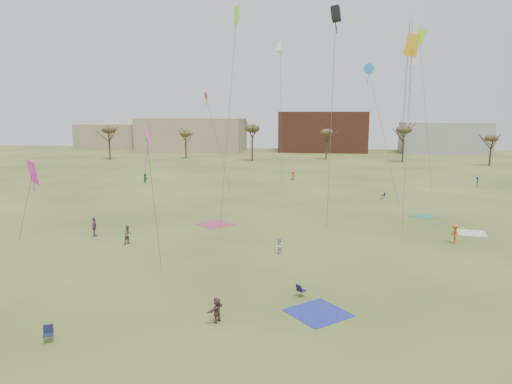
# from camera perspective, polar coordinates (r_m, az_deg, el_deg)

# --- Properties ---
(ground) EXTENTS (260.00, 260.00, 0.00)m
(ground) POSITION_cam_1_polar(r_m,az_deg,el_deg) (27.53, -3.74, -15.67)
(ground) COLOR #364C17
(ground) RESTS_ON ground
(spectator_fore_b) EXTENTS (0.99, 1.07, 1.76)m
(spectator_fore_b) POSITION_cam_1_polar(r_m,az_deg,el_deg) (43.79, -15.44, -5.05)
(spectator_fore_b) COLOR #7A5C4D
(spectator_fore_b) RESTS_ON ground
(spectator_fore_c) EXTENTS (0.92, 1.41, 1.46)m
(spectator_fore_c) POSITION_cam_1_polar(r_m,az_deg,el_deg) (27.30, -4.84, -14.23)
(spectator_fore_c) COLOR #513D3A
(spectator_fore_c) RESTS_ON ground
(flyer_mid_b) EXTENTS (0.76, 1.25, 1.89)m
(flyer_mid_b) POSITION_cam_1_polar(r_m,az_deg,el_deg) (46.05, 23.18, -4.69)
(flyer_mid_b) COLOR #D85028
(flyer_mid_b) RESTS_ON ground
(spectator_mid_d) EXTENTS (0.82, 1.18, 1.86)m
(spectator_mid_d) POSITION_cam_1_polar(r_m,az_deg,el_deg) (47.37, -19.25, -4.07)
(spectator_mid_d) COLOR #7E3887
(spectator_mid_d) RESTS_ON ground
(spectator_mid_e) EXTENTS (0.90, 0.88, 1.46)m
(spectator_mid_e) POSITION_cam_1_polar(r_m,az_deg,el_deg) (39.26, 2.87, -6.65)
(spectator_mid_e) COLOR silver
(spectator_mid_e) RESTS_ON ground
(flyer_far_a) EXTENTS (1.28, 1.53, 1.65)m
(flyer_far_a) POSITION_cam_1_polar(r_m,az_deg,el_deg) (80.58, -13.45, 1.66)
(flyer_far_a) COLOR #287839
(flyer_far_a) RESTS_ON ground
(flyer_far_b) EXTENTS (0.85, 0.72, 1.48)m
(flyer_far_b) POSITION_cam_1_polar(r_m,az_deg,el_deg) (82.34, 4.57, 2.01)
(flyer_far_b) COLOR #B8521F
(flyer_far_b) RESTS_ON ground
(flyer_far_c) EXTENTS (0.92, 1.14, 1.53)m
(flyer_far_c) POSITION_cam_1_polar(r_m,az_deg,el_deg) (83.20, 25.51, 1.18)
(flyer_far_c) COLOR navy
(flyer_far_c) RESTS_ON ground
(blanket_blue) EXTENTS (4.43, 4.43, 0.03)m
(blanket_blue) POSITION_cam_1_polar(r_m,az_deg,el_deg) (28.83, 7.63, -14.51)
(blanket_blue) COLOR #222E97
(blanket_blue) RESTS_ON ground
(blanket_cream) EXTENTS (3.01, 3.01, 0.03)m
(blanket_cream) POSITION_cam_1_polar(r_m,az_deg,el_deg) (50.83, 24.96, -4.60)
(blanket_cream) COLOR silver
(blanket_cream) RESTS_ON ground
(blanket_plum) EXTENTS (4.48, 4.48, 0.03)m
(blanket_plum) POSITION_cam_1_polar(r_m,az_deg,el_deg) (49.84, -5.02, -3.98)
(blanket_plum) COLOR #AD355F
(blanket_plum) RESTS_ON ground
(blanket_olive) EXTENTS (3.72, 3.72, 0.03)m
(blanket_olive) POSITION_cam_1_polar(r_m,az_deg,el_deg) (56.76, 19.87, -2.83)
(blanket_olive) COLOR #2E7E53
(blanket_olive) RESTS_ON ground
(camp_chair_left) EXTENTS (0.69, 0.71, 0.87)m
(camp_chair_left) POSITION_cam_1_polar(r_m,az_deg,el_deg) (27.50, -24.13, -15.98)
(camp_chair_left) COLOR #151B3A
(camp_chair_left) RESTS_ON ground
(camp_chair_center) EXTENTS (0.74, 0.74, 0.87)m
(camp_chair_center) POSITION_cam_1_polar(r_m,az_deg,el_deg) (30.92, 5.56, -12.22)
(camp_chair_center) COLOR #131836
(camp_chair_center) RESTS_ON ground
(camp_chair_right) EXTENTS (0.65, 0.62, 0.87)m
(camp_chair_right) POSITION_cam_1_polar(r_m,az_deg,el_deg) (66.52, 15.33, -0.59)
(camp_chair_right) COLOR #131534
(camp_chair_right) RESTS_ON ground
(kites_aloft) EXTENTS (70.12, 53.08, 22.35)m
(kites_aloft) POSITION_cam_1_polar(r_m,az_deg,el_deg) (56.87, 5.04, 16.09)
(kites_aloft) COLOR red
(kites_aloft) RESTS_ON ground
(tree_line) EXTENTS (117.44, 49.32, 8.91)m
(tree_line) POSITION_cam_1_polar(r_m,az_deg,el_deg) (103.84, 3.81, 7.14)
(tree_line) COLOR #3A2B1E
(tree_line) RESTS_ON ground
(building_tan) EXTENTS (32.00, 14.00, 10.00)m
(building_tan) POSITION_cam_1_polar(r_m,az_deg,el_deg) (145.16, -7.91, 6.99)
(building_tan) COLOR #937F60
(building_tan) RESTS_ON ground
(building_brick) EXTENTS (26.00, 16.00, 12.00)m
(building_brick) POSITION_cam_1_polar(r_m,az_deg,el_deg) (144.41, 8.22, 7.36)
(building_brick) COLOR brown
(building_brick) RESTS_ON ground
(building_grey) EXTENTS (24.00, 12.00, 9.00)m
(building_grey) POSITION_cam_1_polar(r_m,az_deg,el_deg) (146.65, 22.09, 6.20)
(building_grey) COLOR gray
(building_grey) RESTS_ON ground
(building_tan_west) EXTENTS (20.00, 12.00, 8.00)m
(building_tan_west) POSITION_cam_1_polar(r_m,az_deg,el_deg) (162.49, -17.48, 6.57)
(building_tan_west) COLOR #937F60
(building_tan_west) RESTS_ON ground
(radio_tower) EXTENTS (1.51, 1.72, 41.00)m
(radio_tower) POSITION_cam_1_polar(r_m,az_deg,el_deg) (151.51, 18.07, 12.10)
(radio_tower) COLOR #9EA3A8
(radio_tower) RESTS_ON ground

